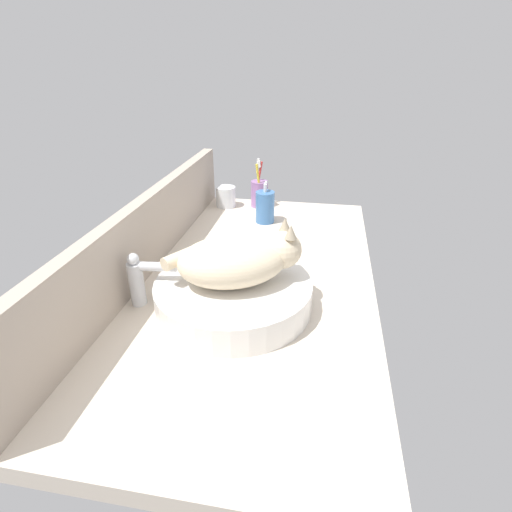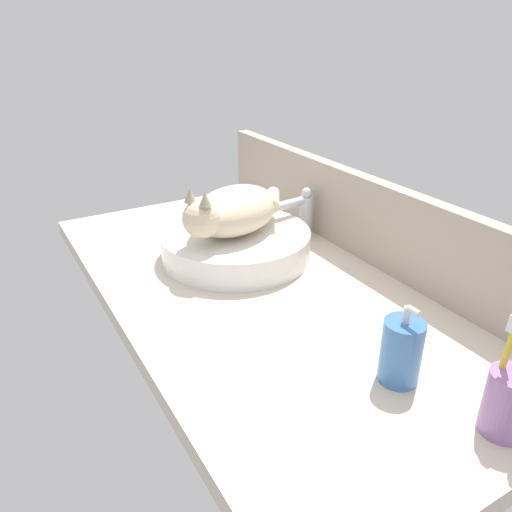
{
  "view_description": "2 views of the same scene",
  "coord_description": "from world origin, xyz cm",
  "px_view_note": "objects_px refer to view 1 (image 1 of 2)",
  "views": [
    {
      "loc": [
        -93.63,
        -17.06,
        54.63
      ],
      "look_at": [
        -5.74,
        -1.42,
        9.06
      ],
      "focal_mm": 28.0,
      "sensor_mm": 36.0,
      "label": 1
    },
    {
      "loc": [
        84.48,
        -50.31,
        54.73
      ],
      "look_at": [
        0.57,
        -1.4,
        7.83
      ],
      "focal_mm": 35.0,
      "sensor_mm": 36.0,
      "label": 2
    }
  ],
  "objects_px": {
    "sink_basin": "(234,294)",
    "toothbrush_cup": "(259,193)",
    "cat": "(238,259)",
    "soap_dispenser": "(265,207)",
    "faucet": "(141,278)",
    "water_glass": "(226,198)"
  },
  "relations": [
    {
      "from": "sink_basin",
      "to": "soap_dispenser",
      "type": "relative_size",
      "value": 2.55
    },
    {
      "from": "cat",
      "to": "faucet",
      "type": "height_order",
      "value": "cat"
    },
    {
      "from": "toothbrush_cup",
      "to": "water_glass",
      "type": "relative_size",
      "value": 2.36
    },
    {
      "from": "faucet",
      "to": "water_glass",
      "type": "xyz_separation_m",
      "value": [
        0.71,
        -0.03,
        -0.04
      ]
    },
    {
      "from": "sink_basin",
      "to": "soap_dispenser",
      "type": "distance_m",
      "value": 0.55
    },
    {
      "from": "sink_basin",
      "to": "toothbrush_cup",
      "type": "xyz_separation_m",
      "value": [
        0.71,
        0.06,
        0.02
      ]
    },
    {
      "from": "water_glass",
      "to": "sink_basin",
      "type": "bearing_deg",
      "value": -164.59
    },
    {
      "from": "faucet",
      "to": "soap_dispenser",
      "type": "relative_size",
      "value": 0.94
    },
    {
      "from": "faucet",
      "to": "toothbrush_cup",
      "type": "height_order",
      "value": "toothbrush_cup"
    },
    {
      "from": "faucet",
      "to": "water_glass",
      "type": "distance_m",
      "value": 0.71
    },
    {
      "from": "sink_basin",
      "to": "faucet",
      "type": "relative_size",
      "value": 2.72
    },
    {
      "from": "sink_basin",
      "to": "cat",
      "type": "xyz_separation_m",
      "value": [
        0.01,
        -0.01,
        0.09
      ]
    },
    {
      "from": "sink_basin",
      "to": "toothbrush_cup",
      "type": "height_order",
      "value": "toothbrush_cup"
    },
    {
      "from": "faucet",
      "to": "water_glass",
      "type": "bearing_deg",
      "value": -2.44
    },
    {
      "from": "sink_basin",
      "to": "faucet",
      "type": "distance_m",
      "value": 0.22
    },
    {
      "from": "cat",
      "to": "water_glass",
      "type": "relative_size",
      "value": 3.89
    },
    {
      "from": "cat",
      "to": "water_glass",
      "type": "bearing_deg",
      "value": 16.5
    },
    {
      "from": "cat",
      "to": "toothbrush_cup",
      "type": "height_order",
      "value": "cat"
    },
    {
      "from": "toothbrush_cup",
      "to": "water_glass",
      "type": "height_order",
      "value": "toothbrush_cup"
    },
    {
      "from": "sink_basin",
      "to": "water_glass",
      "type": "bearing_deg",
      "value": 15.41
    },
    {
      "from": "sink_basin",
      "to": "cat",
      "type": "distance_m",
      "value": 0.09
    },
    {
      "from": "cat",
      "to": "toothbrush_cup",
      "type": "xyz_separation_m",
      "value": [
        0.7,
        0.07,
        -0.07
      ]
    }
  ]
}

